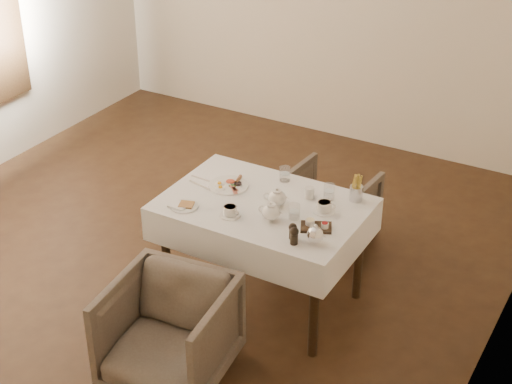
{
  "coord_description": "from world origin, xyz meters",
  "views": [
    {
      "loc": [
        2.89,
        -3.91,
        3.26
      ],
      "look_at": [
        0.74,
        -0.15,
        0.82
      ],
      "focal_mm": 55.0,
      "sensor_mm": 36.0,
      "label": 1
    }
  ],
  "objects_px": {
    "table": "(263,219)",
    "breakfast_plate": "(229,185)",
    "armchair_far": "(328,209)",
    "teapot_centre": "(277,197)",
    "armchair_near": "(169,332)"
  },
  "relations": [
    {
      "from": "breakfast_plate",
      "to": "teapot_centre",
      "type": "bearing_deg",
      "value": 1.69
    },
    {
      "from": "armchair_near",
      "to": "breakfast_plate",
      "type": "height_order",
      "value": "breakfast_plate"
    },
    {
      "from": "breakfast_plate",
      "to": "teapot_centre",
      "type": "xyz_separation_m",
      "value": [
        0.4,
        -0.07,
        0.05
      ]
    },
    {
      "from": "armchair_far",
      "to": "breakfast_plate",
      "type": "xyz_separation_m",
      "value": [
        -0.37,
        -0.78,
        0.48
      ]
    },
    {
      "from": "armchair_near",
      "to": "breakfast_plate",
      "type": "xyz_separation_m",
      "value": [
        -0.19,
        1.0,
        0.45
      ]
    },
    {
      "from": "table",
      "to": "armchair_far",
      "type": "height_order",
      "value": "table"
    },
    {
      "from": "armchair_near",
      "to": "armchair_far",
      "type": "height_order",
      "value": "armchair_near"
    },
    {
      "from": "teapot_centre",
      "to": "armchair_far",
      "type": "bearing_deg",
      "value": 74.93
    },
    {
      "from": "armchair_far",
      "to": "teapot_centre",
      "type": "xyz_separation_m",
      "value": [
        0.02,
        -0.85,
        0.53
      ]
    },
    {
      "from": "armchair_far",
      "to": "teapot_centre",
      "type": "height_order",
      "value": "teapot_centre"
    },
    {
      "from": "table",
      "to": "armchair_far",
      "type": "relative_size",
      "value": 2.02
    },
    {
      "from": "table",
      "to": "armchair_near",
      "type": "distance_m",
      "value": 0.98
    },
    {
      "from": "table",
      "to": "armchair_far",
      "type": "xyz_separation_m",
      "value": [
        0.07,
        0.87,
        -0.35
      ]
    },
    {
      "from": "armchair_near",
      "to": "teapot_centre",
      "type": "relative_size",
      "value": 4.34
    },
    {
      "from": "table",
      "to": "breakfast_plate",
      "type": "bearing_deg",
      "value": 164.46
    }
  ]
}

